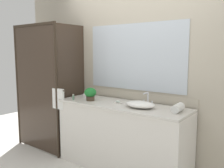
{
  "coord_description": "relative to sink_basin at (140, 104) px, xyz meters",
  "views": [
    {
      "loc": [
        1.79,
        -2.57,
        1.58
      ],
      "look_at": [
        -0.15,
        0.0,
        1.15
      ],
      "focal_mm": 39.22,
      "sensor_mm": 36.0,
      "label": 1
    }
  ],
  "objects": [
    {
      "name": "amenity_bottle_lotion",
      "position": [
        -0.98,
        0.05,
        -0.01
      ],
      "size": [
        0.03,
        0.03,
        0.07
      ],
      "color": "white",
      "rests_on": "vanity_cabinet"
    },
    {
      "name": "potted_plant",
      "position": [
        -0.77,
        -0.05,
        0.06
      ],
      "size": [
        0.17,
        0.17,
        0.18
      ],
      "color": "#473828",
      "rests_on": "vanity_cabinet"
    },
    {
      "name": "faucet",
      "position": [
        -0.0,
        0.19,
        0.01
      ],
      "size": [
        0.17,
        0.13,
        0.17
      ],
      "color": "silver",
      "rests_on": "vanity_cabinet"
    },
    {
      "name": "amenity_bottle_conditioner",
      "position": [
        -1.0,
        -0.15,
        -0.0
      ],
      "size": [
        0.03,
        0.03,
        0.08
      ],
      "color": "#4C7056",
      "rests_on": "vanity_cabinet"
    },
    {
      "name": "shower_enclosure",
      "position": [
        -1.58,
        -0.15,
        0.08
      ],
      "size": [
        1.2,
        0.59,
        2.0
      ],
      "color": "#2D2319",
      "rests_on": "ground_plane"
    },
    {
      "name": "vanity_cabinet",
      "position": [
        -0.3,
        0.04,
        -0.49
      ],
      "size": [
        1.8,
        0.58,
        0.9
      ],
      "color": "silver",
      "rests_on": "ground_plane"
    },
    {
      "name": "rolled_towel_near_edge",
      "position": [
        0.46,
        0.06,
        0.01
      ],
      "size": [
        0.11,
        0.21,
        0.1
      ],
      "primitive_type": "cylinder",
      "rotation": [
        1.57,
        0.0,
        0.05
      ],
      "color": "white",
      "rests_on": "vanity_cabinet"
    },
    {
      "name": "wall_back_with_mirror",
      "position": [
        -0.3,
        0.38,
        0.36
      ],
      "size": [
        4.4,
        0.06,
        2.6
      ],
      "color": "#B2A893",
      "rests_on": "ground_plane"
    },
    {
      "name": "soap_dish",
      "position": [
        -0.36,
        0.04,
        -0.03
      ],
      "size": [
        0.1,
        0.07,
        0.04
      ],
      "color": "silver",
      "rests_on": "vanity_cabinet"
    },
    {
      "name": "sink_basin",
      "position": [
        0.0,
        0.0,
        0.0
      ],
      "size": [
        0.38,
        0.27,
        0.08
      ],
      "primitive_type": "ellipsoid",
      "color": "white",
      "rests_on": "vanity_cabinet"
    }
  ]
}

